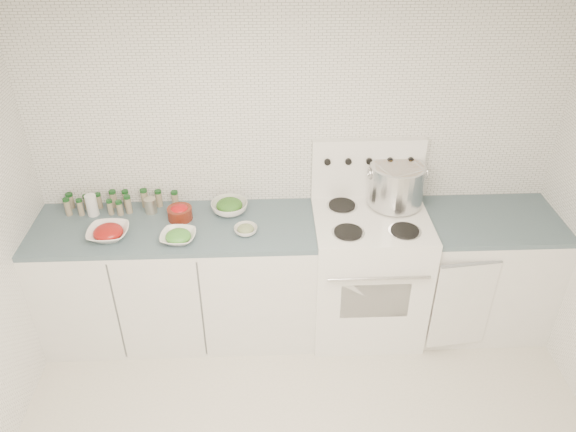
# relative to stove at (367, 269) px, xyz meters

# --- Properties ---
(room_walls) EXTENTS (3.54, 3.04, 2.52)m
(room_walls) POSITION_rel_stove_xyz_m (-0.48, -1.19, 1.06)
(room_walls) COLOR white
(room_walls) RESTS_ON ground
(counter_left) EXTENTS (1.85, 0.62, 0.90)m
(counter_left) POSITION_rel_stove_xyz_m (-1.30, 0.00, -0.05)
(counter_left) COLOR white
(counter_left) RESTS_ON ground
(stove) EXTENTS (0.76, 0.70, 1.36)m
(stove) POSITION_rel_stove_xyz_m (0.00, 0.00, 0.00)
(stove) COLOR white
(stove) RESTS_ON ground
(counter_right) EXTENTS (0.89, 0.67, 0.90)m
(counter_right) POSITION_rel_stove_xyz_m (0.82, 0.00, -0.05)
(counter_right) COLOR white
(counter_right) RESTS_ON ground
(stock_pot) EXTENTS (0.39, 0.37, 0.28)m
(stock_pot) POSITION_rel_stove_xyz_m (0.18, 0.16, 0.60)
(stock_pot) COLOR silver
(stock_pot) RESTS_ON stove
(bowl_tomato) EXTENTS (0.26, 0.26, 0.09)m
(bowl_tomato) POSITION_rel_stove_xyz_m (-1.69, -0.11, 0.44)
(bowl_tomato) COLOR white
(bowl_tomato) RESTS_ON counter_left
(bowl_snowpea) EXTENTS (0.24, 0.24, 0.07)m
(bowl_snowpea) POSITION_rel_stove_xyz_m (-1.25, -0.16, 0.43)
(bowl_snowpea) COLOR white
(bowl_snowpea) RESTS_ON counter_left
(bowl_broccoli) EXTENTS (0.32, 0.32, 0.10)m
(bowl_broccoli) POSITION_rel_stove_xyz_m (-0.94, 0.15, 0.45)
(bowl_broccoli) COLOR white
(bowl_broccoli) RESTS_ON counter_left
(bowl_zucchini) EXTENTS (0.19, 0.19, 0.06)m
(bowl_zucchini) POSITION_rel_stove_xyz_m (-0.83, -0.10, 0.43)
(bowl_zucchini) COLOR white
(bowl_zucchini) RESTS_ON counter_left
(bowl_pepper) EXTENTS (0.16, 0.16, 0.10)m
(bowl_pepper) POSITION_rel_stove_xyz_m (-1.27, 0.09, 0.45)
(bowl_pepper) COLOR #621E10
(bowl_pepper) RESTS_ON counter_left
(salt_canister) EXTENTS (0.09, 0.09, 0.15)m
(salt_canister) POSITION_rel_stove_xyz_m (-1.86, 0.16, 0.48)
(salt_canister) COLOR white
(salt_canister) RESTS_ON counter_left
(tin_can) EXTENTS (0.08, 0.08, 0.11)m
(tin_can) POSITION_rel_stove_xyz_m (-1.47, 0.18, 0.46)
(tin_can) COLOR #AEA593
(tin_can) RESTS_ON counter_left
(spice_cluster) EXTENTS (0.76, 0.15, 0.13)m
(spice_cluster) POSITION_rel_stove_xyz_m (-1.71, 0.22, 0.46)
(spice_cluster) COLOR gray
(spice_cluster) RESTS_ON counter_left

